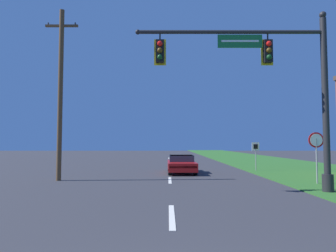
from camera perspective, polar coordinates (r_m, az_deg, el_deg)
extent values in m
cube|color=#2D6626|center=(34.08, 18.02, -6.50)|extent=(10.00, 110.00, 0.04)
cube|color=silver|center=(8.56, 0.50, -16.77)|extent=(0.16, 2.80, 0.01)
cube|color=silver|center=(16.45, 0.14, -10.29)|extent=(0.16, 2.80, 0.01)
cube|color=silver|center=(24.41, 0.01, -8.01)|extent=(0.16, 2.80, 0.01)
cube|color=silver|center=(32.39, -0.05, -6.86)|extent=(0.16, 2.80, 0.01)
cube|color=silver|center=(40.38, -0.08, -6.16)|extent=(0.16, 2.80, 0.01)
cylinder|color=#232326|center=(13.98, 27.93, -9.55)|extent=(0.44, 0.44, 0.70)
cylinder|color=#232326|center=(13.98, 27.56, 3.83)|extent=(0.26, 0.26, 7.22)
sphere|color=#232326|center=(14.90, 27.15, 18.29)|extent=(0.28, 0.28, 0.28)
cylinder|color=#232326|center=(13.38, 11.59, 17.12)|extent=(7.77, 0.16, 0.16)
sphere|color=#232326|center=(13.18, -6.02, 17.39)|extent=(0.21, 0.21, 0.21)
cube|color=#196B33|center=(13.33, 13.30, 15.42)|extent=(1.86, 0.06, 0.55)
cube|color=white|center=(13.30, 13.34, 15.46)|extent=(1.56, 0.01, 0.08)
cylinder|color=black|center=(13.07, -1.77, 16.74)|extent=(0.06, 0.06, 0.35)
cube|color=yellow|center=(12.99, -1.76, 13.85)|extent=(0.50, 0.03, 1.11)
cube|color=black|center=(12.86, -1.77, 14.02)|extent=(0.34, 0.24, 0.95)
sphere|color=red|center=(12.81, -1.79, 15.43)|extent=(0.22, 0.22, 0.22)
sphere|color=#51380F|center=(12.72, -1.79, 14.21)|extent=(0.22, 0.22, 0.22)
sphere|color=#0F3D19|center=(12.64, -1.79, 12.98)|extent=(0.22, 0.22, 0.22)
cylinder|color=black|center=(13.71, 18.22, 15.93)|extent=(0.06, 0.06, 0.35)
cube|color=yellow|center=(13.64, 18.09, 13.17)|extent=(0.50, 0.03, 1.11)
cube|color=black|center=(13.51, 18.27, 13.32)|extent=(0.34, 0.24, 0.95)
sphere|color=red|center=(13.47, 18.45, 14.65)|extent=(0.22, 0.22, 0.22)
sphere|color=#51380F|center=(13.39, 18.47, 13.49)|extent=(0.22, 0.22, 0.22)
sphere|color=#0F3D19|center=(13.31, 18.49, 12.31)|extent=(0.22, 0.22, 0.22)
cylinder|color=black|center=(22.04, 4.21, -7.69)|extent=(0.22, 0.64, 0.64)
cylinder|color=black|center=(21.96, 0.01, -7.71)|extent=(0.22, 0.64, 0.64)
cylinder|color=black|center=(19.07, 5.00, -8.37)|extent=(0.22, 0.64, 0.64)
cylinder|color=black|center=(18.98, 0.13, -8.40)|extent=(0.22, 0.64, 0.64)
cube|color=#AD1414|center=(20.48, 2.32, -7.53)|extent=(1.86, 4.41, 0.55)
cube|color=#283342|center=(20.56, 2.30, -6.16)|extent=(1.62, 1.86, 0.42)
cube|color=#AD1414|center=(20.55, 2.30, -5.65)|extent=(1.58, 1.82, 0.06)
cube|color=#B71414|center=(18.32, 2.69, -7.83)|extent=(1.67, 0.08, 0.14)
cylinder|color=gray|center=(16.47, 26.23, -5.97)|extent=(0.07, 0.07, 2.20)
cylinder|color=red|center=(16.45, 26.14, -2.41)|extent=(0.76, 0.04, 0.76)
cylinder|color=white|center=(16.43, 26.18, -2.41)|extent=(0.61, 0.01, 0.61)
cylinder|color=gray|center=(22.74, 16.14, -5.62)|extent=(0.06, 0.06, 2.00)
cube|color=white|center=(22.72, 16.11, -3.78)|extent=(0.55, 0.04, 0.60)
cube|color=black|center=(22.70, 16.12, -3.78)|extent=(0.31, 0.01, 0.34)
cylinder|color=brown|center=(17.45, -20.06, 5.78)|extent=(0.26, 0.26, 9.40)
cube|color=brown|center=(18.43, -19.81, 17.53)|extent=(1.80, 0.12, 0.12)
cylinder|color=#333338|center=(18.72, -22.07, 17.63)|extent=(0.08, 0.08, 0.12)
cylinder|color=#333338|center=(18.24, -17.47, 18.11)|extent=(0.08, 0.08, 0.12)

